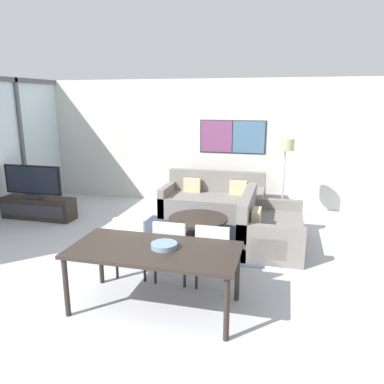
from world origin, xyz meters
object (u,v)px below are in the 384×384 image
(floor_lamp, at_px, (285,152))
(coffee_table, at_px, (198,223))
(fruit_bowl, at_px, (164,245))
(dining_table, at_px, (154,254))
(sofa_main, at_px, (213,202))
(sofa_side, at_px, (266,229))
(dining_chair_centre, at_px, (172,246))
(tv_console, at_px, (36,208))
(television, at_px, (33,181))
(dining_chair_right, at_px, (214,250))
(dining_chair_left, at_px, (133,242))

(floor_lamp, bearing_deg, coffee_table, -138.36)
(fruit_bowl, bearing_deg, dining_table, -159.45)
(sofa_main, distance_m, dining_table, 3.76)
(sofa_side, relative_size, dining_chair_centre, 1.91)
(coffee_table, xyz_separation_m, floor_lamp, (1.40, 1.25, 1.11))
(tv_console, xyz_separation_m, television, (-0.00, 0.00, 0.55))
(tv_console, relative_size, floor_lamp, 1.01)
(television, bearing_deg, dining_table, -36.48)
(sofa_main, xyz_separation_m, sofa_side, (1.18, -1.47, -0.00))
(sofa_main, height_order, fruit_bowl, sofa_main)
(sofa_main, height_order, dining_chair_right, sofa_main)
(sofa_side, height_order, coffee_table, sofa_side)
(television, bearing_deg, sofa_main, 18.35)
(sofa_side, relative_size, dining_chair_right, 1.91)
(dining_table, bearing_deg, dining_chair_right, 50.73)
(sofa_main, xyz_separation_m, coffee_table, (0.00, -1.39, -0.01))
(tv_console, height_order, television, television)
(coffee_table, relative_size, floor_lamp, 0.63)
(sofa_side, relative_size, fruit_bowl, 5.51)
(dining_chair_centre, bearing_deg, dining_table, -90.00)
(sofa_main, relative_size, dining_chair_right, 2.42)
(coffee_table, bearing_deg, dining_chair_right, -70.14)
(tv_console, distance_m, coffee_table, 3.46)
(sofa_side, distance_m, fruit_bowl, 2.50)
(sofa_main, relative_size, sofa_side, 1.27)
(dining_chair_left, bearing_deg, coffee_table, 72.73)
(coffee_table, height_order, dining_chair_left, dining_chair_left)
(sofa_side, height_order, dining_chair_left, sofa_side)
(television, xyz_separation_m, dining_table, (3.50, -2.59, -0.09))
(dining_chair_centre, bearing_deg, coffee_table, 91.56)
(dining_chair_left, bearing_deg, dining_chair_centre, -2.17)
(floor_lamp, bearing_deg, dining_chair_left, -123.50)
(sofa_side, bearing_deg, floor_lamp, -9.41)
(dining_table, height_order, floor_lamp, floor_lamp)
(television, height_order, dining_chair_right, television)
(dining_table, height_order, dining_chair_right, dining_chair_right)
(dining_chair_centre, bearing_deg, television, 151.43)
(tv_console, distance_m, fruit_bowl, 4.45)
(coffee_table, relative_size, dining_table, 0.54)
(dining_table, distance_m, dining_chair_centre, 0.71)
(dining_chair_right, bearing_deg, tv_console, 154.82)
(television, height_order, floor_lamp, floor_lamp)
(dining_chair_left, bearing_deg, tv_console, 147.38)
(sofa_main, relative_size, dining_table, 1.09)
(tv_console, distance_m, television, 0.55)
(dining_chair_left, xyz_separation_m, floor_lamp, (1.91, 2.89, 0.89))
(coffee_table, distance_m, floor_lamp, 2.18)
(television, xyz_separation_m, sofa_main, (3.46, 1.15, -0.49))
(dining_chair_right, bearing_deg, television, 154.81)
(sofa_side, bearing_deg, dining_chair_centre, 144.31)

